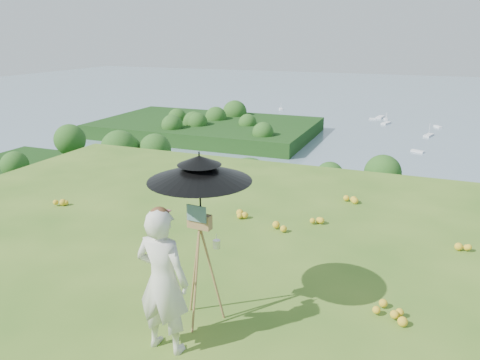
% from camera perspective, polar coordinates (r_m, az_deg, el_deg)
% --- Properties ---
extents(ground, '(14.00, 14.00, 0.00)m').
position_cam_1_polar(ground, '(5.72, -4.91, -16.55)').
color(ground, '#3A6B1E').
rests_on(ground, ground).
extents(shoreline_tier, '(170.00, 28.00, 8.00)m').
position_cam_1_polar(shoreline_tier, '(88.41, 18.23, -9.75)').
color(shoreline_tier, '#696454').
rests_on(shoreline_tier, bay_water).
extents(bay_water, '(700.00, 700.00, 0.00)m').
position_cam_1_polar(bay_water, '(247.04, 21.13, 7.70)').
color(bay_water, slate).
rests_on(bay_water, ground).
extents(peninsula, '(90.00, 60.00, 12.00)m').
position_cam_1_polar(peninsula, '(179.84, -4.13, 7.16)').
color(peninsula, black).
rests_on(peninsula, bay_water).
extents(slope_trees, '(110.00, 50.00, 6.00)m').
position_cam_1_polar(slope_trees, '(43.29, 16.92, -8.16)').
color(slope_trees, '#174D18').
rests_on(slope_trees, forest_slope).
extents(harbor_town, '(110.00, 22.00, 5.00)m').
position_cam_1_polar(harbor_town, '(85.73, 18.64, -5.88)').
color(harbor_town, silver).
rests_on(harbor_town, shoreline_tier).
extents(moored_boats, '(140.00, 140.00, 0.70)m').
position_cam_1_polar(moored_boats, '(169.91, 16.25, 4.29)').
color(moored_boats, white).
rests_on(moored_boats, bay_water).
extents(wildflowers, '(10.00, 10.50, 0.12)m').
position_cam_1_polar(wildflowers, '(5.88, -3.80, -14.81)').
color(wildflowers, gold).
rests_on(wildflowers, ground).
extents(painter, '(0.59, 0.40, 1.59)m').
position_cam_1_polar(painter, '(4.91, -9.41, -12.07)').
color(painter, beige).
rests_on(painter, ground).
extents(field_easel, '(0.59, 0.59, 1.44)m').
position_cam_1_polar(field_easel, '(5.35, -4.81, -10.18)').
color(field_easel, olive).
rests_on(field_easel, ground).
extents(sun_umbrella, '(1.24, 1.24, 0.83)m').
position_cam_1_polar(sun_umbrella, '(5.03, -4.90, -1.12)').
color(sun_umbrella, black).
rests_on(sun_umbrella, field_easel).
extents(painter_cap, '(0.22, 0.25, 0.10)m').
position_cam_1_polar(painter_cap, '(4.59, -9.87, -3.89)').
color(painter_cap, '#CC7078').
rests_on(painter_cap, painter).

